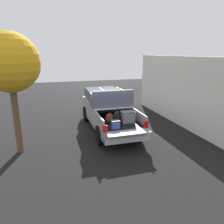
# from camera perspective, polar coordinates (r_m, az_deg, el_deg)

# --- Properties ---
(ground_plane) EXTENTS (40.00, 40.00, 0.00)m
(ground_plane) POSITION_cam_1_polar(r_m,az_deg,el_deg) (11.28, -0.88, -4.59)
(ground_plane) COLOR black
(pickup_truck) EXTENTS (6.05, 2.06, 2.23)m
(pickup_truck) POSITION_cam_1_polar(r_m,az_deg,el_deg) (11.32, -1.41, 0.79)
(pickup_truck) COLOR gray
(pickup_truck) RESTS_ON ground_plane
(building_facade) EXTENTS (9.41, 0.36, 3.75)m
(building_facade) POSITION_cam_1_polar(r_m,az_deg,el_deg) (12.40, 17.98, 5.49)
(building_facade) COLOR silver
(building_facade) RESTS_ON ground_plane
(tree_background) EXTENTS (2.22, 2.22, 4.69)m
(tree_background) POSITION_cam_1_polar(r_m,az_deg,el_deg) (8.76, -25.98, 11.72)
(tree_background) COLOR brown
(tree_background) RESTS_ON ground_plane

